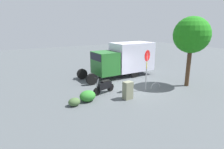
{
  "coord_description": "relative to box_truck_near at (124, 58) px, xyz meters",
  "views": [
    {
      "loc": [
        8.18,
        10.84,
        4.54
      ],
      "look_at": [
        1.36,
        -0.73,
        1.02
      ],
      "focal_mm": 30.31,
      "sensor_mm": 36.0,
      "label": 1
    }
  ],
  "objects": [
    {
      "name": "utility_cabinet",
      "position": [
        2.92,
        4.83,
        -1.07
      ],
      "size": [
        0.6,
        0.47,
        1.13
      ],
      "primitive_type": "cube",
      "rotation": [
        0.0,
        0.0,
        0.08
      ],
      "color": "gray",
      "rests_on": "ground"
    },
    {
      "name": "ground_plane",
      "position": [
        1.29,
        3.15,
        -1.63
      ],
      "size": [
        60.0,
        60.0,
        0.0
      ],
      "primitive_type": "plane",
      "color": "#4B5154"
    },
    {
      "name": "shrub_near_sign",
      "position": [
        5.25,
        3.9,
        -1.29
      ],
      "size": [
        1.0,
        0.82,
        0.68
      ],
      "primitive_type": "ellipsoid",
      "color": "#2F7A2B",
      "rests_on": "ground"
    },
    {
      "name": "street_tree",
      "position": [
        -2.56,
        4.92,
        2.18
      ],
      "size": [
        2.63,
        2.63,
        5.17
      ],
      "color": "#47301E",
      "rests_on": "ground"
    },
    {
      "name": "stop_sign",
      "position": [
        0.95,
        4.25,
        0.3
      ],
      "size": [
        0.71,
        0.33,
        2.9
      ],
      "color": "#9E9EA3",
      "rests_on": "ground"
    },
    {
      "name": "motorcycle",
      "position": [
        3.7,
        3.17,
        -1.11
      ],
      "size": [
        1.78,
        0.71,
        1.2
      ],
      "rotation": [
        0.0,
        0.0,
        0.24
      ],
      "color": "black",
      "rests_on": "ground"
    },
    {
      "name": "shrub_mid_verge",
      "position": [
        6.19,
        4.14,
        -1.39
      ],
      "size": [
        0.71,
        0.58,
        0.48
      ],
      "primitive_type": "ellipsoid",
      "color": "#425F35",
      "rests_on": "ground"
    },
    {
      "name": "bike_rack_hoop",
      "position": [
        -0.11,
        4.12,
        -1.63
      ],
      "size": [
        0.85,
        0.14,
        0.85
      ],
      "primitive_type": "torus",
      "rotation": [
        1.57,
        0.0,
        -0.1
      ],
      "color": "#B7B7BC",
      "rests_on": "ground"
    },
    {
      "name": "box_truck_near",
      "position": [
        0.0,
        0.0,
        0.0
      ],
      "size": [
        6.93,
        2.29,
        2.99
      ],
      "rotation": [
        0.0,
        0.0,
        0.02
      ],
      "color": "black",
      "rests_on": "ground"
    }
  ]
}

